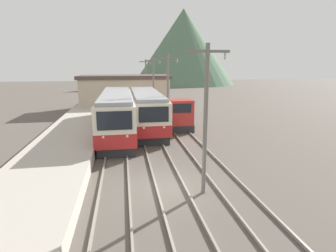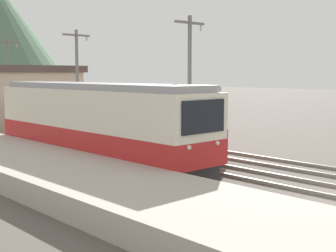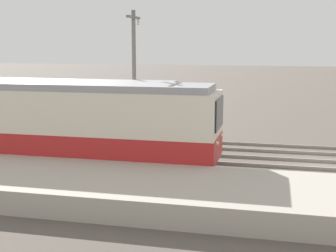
# 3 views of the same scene
# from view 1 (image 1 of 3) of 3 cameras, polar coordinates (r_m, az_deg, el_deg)

# --- Properties ---
(ground_plane) EXTENTS (200.00, 200.00, 0.00)m
(ground_plane) POSITION_cam_1_polar(r_m,az_deg,el_deg) (13.76, -0.39, -13.26)
(ground_plane) COLOR #564F47
(platform_left) EXTENTS (4.50, 54.00, 0.82)m
(platform_left) POSITION_cam_1_polar(r_m,az_deg,el_deg) (14.09, -27.01, -12.27)
(platform_left) COLOR #ADA599
(platform_left) RESTS_ON ground
(track_left) EXTENTS (1.54, 60.00, 0.14)m
(track_left) POSITION_cam_1_polar(r_m,az_deg,el_deg) (13.59, -11.58, -13.56)
(track_left) COLOR gray
(track_left) RESTS_ON ground
(track_center) EXTENTS (1.54, 60.00, 0.14)m
(track_center) POSITION_cam_1_polar(r_m,az_deg,el_deg) (13.76, 0.46, -12.93)
(track_center) COLOR gray
(track_center) RESTS_ON ground
(track_right) EXTENTS (1.54, 60.00, 0.14)m
(track_right) POSITION_cam_1_polar(r_m,az_deg,el_deg) (14.54, 12.43, -11.76)
(track_right) COLOR gray
(track_right) RESTS_ON ground
(commuter_train_left) EXTENTS (2.84, 13.79, 3.76)m
(commuter_train_left) POSITION_cam_1_polar(r_m,az_deg,el_deg) (23.99, -11.04, 2.32)
(commuter_train_left) COLOR #28282B
(commuter_train_left) RESTS_ON ground
(commuter_train_center) EXTENTS (2.84, 12.98, 3.62)m
(commuter_train_center) POSITION_cam_1_polar(r_m,az_deg,el_deg) (25.93, -4.76, 3.18)
(commuter_train_center) COLOR #28282B
(commuter_train_center) RESTS_ON ground
(shunting_locomotive) EXTENTS (2.40, 5.64, 3.00)m
(shunting_locomotive) POSITION_cam_1_polar(r_m,az_deg,el_deg) (26.17, 1.88, 2.24)
(shunting_locomotive) COLOR #28282B
(shunting_locomotive) RESTS_ON ground
(catenary_mast_near) EXTENTS (2.00, 0.20, 7.05)m
(catenary_mast_near) POSITION_cam_1_polar(r_m,az_deg,el_deg) (12.13, 8.23, 2.21)
(catenary_mast_near) COLOR slate
(catenary_mast_near) RESTS_ON ground
(catenary_mast_mid) EXTENTS (2.00, 0.20, 7.05)m
(catenary_mast_mid) POSITION_cam_1_polar(r_m,az_deg,el_deg) (22.05, -0.03, 7.16)
(catenary_mast_mid) COLOR slate
(catenary_mast_mid) RESTS_ON ground
(catenary_mast_far) EXTENTS (2.00, 0.20, 7.05)m
(catenary_mast_far) POSITION_cam_1_polar(r_m,az_deg,el_deg) (32.21, -3.17, 8.98)
(catenary_mast_far) COLOR slate
(catenary_mast_far) RESTS_ON ground
(catenary_mast_distant) EXTENTS (2.00, 0.20, 7.05)m
(catenary_mast_distant) POSITION_cam_1_polar(r_m,az_deg,el_deg) (42.43, -4.81, 9.92)
(catenary_mast_distant) COLOR slate
(catenary_mast_distant) RESTS_ON ground
(station_building) EXTENTS (12.60, 6.30, 4.78)m
(station_building) POSITION_cam_1_polar(r_m,az_deg,el_deg) (38.35, -9.33, 7.33)
(station_building) COLOR beige
(station_building) RESTS_ON ground
(mountain_backdrop) EXTENTS (33.88, 33.88, 24.24)m
(mountain_backdrop) POSITION_cam_1_polar(r_m,az_deg,el_deg) (91.38, 3.35, 16.76)
(mountain_backdrop) COLOR #517056
(mountain_backdrop) RESTS_ON ground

